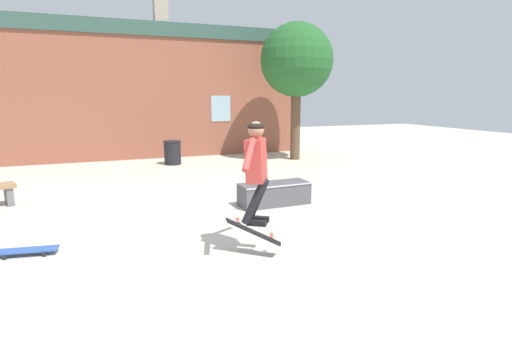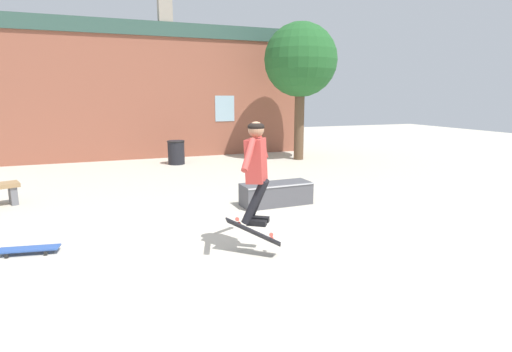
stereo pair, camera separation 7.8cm
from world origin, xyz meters
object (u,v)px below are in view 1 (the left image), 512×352
at_px(trash_bin, 172,152).
at_px(skateboard_flipping, 253,232).
at_px(tree_right, 297,61).
at_px(skate_ledge, 274,194).
at_px(skateboard_resting, 27,250).
at_px(skater, 256,164).

xyz_separation_m(trash_bin, skateboard_flipping, (-0.27, -7.66, -0.07)).
distance_m(tree_right, trash_bin, 4.92).
distance_m(trash_bin, skateboard_flipping, 7.66).
bearing_deg(skateboard_flipping, skate_ledge, 97.82).
height_order(tree_right, skateboard_flipping, tree_right).
relative_size(skate_ledge, skateboard_resting, 1.77).
relative_size(trash_bin, skater, 0.54).
bearing_deg(tree_right, skater, -120.68).
bearing_deg(trash_bin, skateboard_flipping, -92.02).
bearing_deg(skateboard_flipping, trash_bin, 126.27).
bearing_deg(skateboard_flipping, skateboard_resting, -162.79).
relative_size(tree_right, skate_ledge, 3.15).
xyz_separation_m(tree_right, trash_bin, (-4.02, 0.48, -2.81)).
bearing_deg(skate_ledge, skater, -122.09).
distance_m(skateboard_flipping, skateboard_resting, 3.06).
bearing_deg(skateboard_resting, skater, -10.13).
xyz_separation_m(tree_right, skate_ledge, (-2.99, -4.98, -2.98)).
distance_m(tree_right, skater, 8.50).
xyz_separation_m(trash_bin, skateboard_resting, (-3.11, -6.56, -0.32)).
height_order(tree_right, trash_bin, tree_right).
relative_size(skate_ledge, skateboard_flipping, 2.06).
bearing_deg(skateboard_resting, trash_bin, 73.90).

